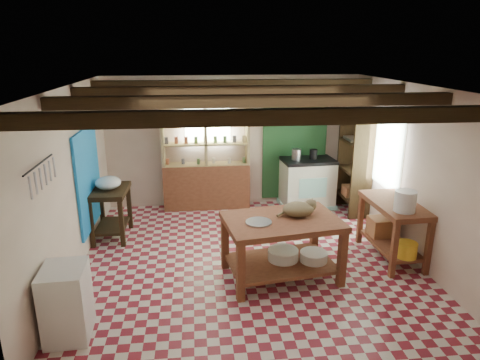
{
  "coord_description": "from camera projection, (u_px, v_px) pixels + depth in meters",
  "views": [
    {
      "loc": [
        -0.75,
        -5.85,
        3.11
      ],
      "look_at": [
        -0.09,
        0.3,
        1.18
      ],
      "focal_mm": 32.0,
      "sensor_mm": 36.0,
      "label": 1
    }
  ],
  "objects": [
    {
      "name": "floor",
      "position": [
        248.0,
        260.0,
        6.55
      ],
      "size": [
        5.0,
        5.0,
        0.02
      ],
      "primitive_type": "cube",
      "color": "maroon",
      "rests_on": "ground"
    },
    {
      "name": "ceiling",
      "position": [
        249.0,
        86.0,
        5.78
      ],
      "size": [
        5.0,
        5.0,
        0.02
      ],
      "primitive_type": "cube",
      "color": "#4B4B50",
      "rests_on": "wall_back"
    },
    {
      "name": "wall_back",
      "position": [
        233.0,
        142.0,
        8.54
      ],
      "size": [
        5.0,
        0.04,
        2.6
      ],
      "primitive_type": "cube",
      "color": "beige",
      "rests_on": "floor"
    },
    {
      "name": "wall_front",
      "position": [
        284.0,
        260.0,
        3.79
      ],
      "size": [
        5.0,
        0.04,
        2.6
      ],
      "primitive_type": "cube",
      "color": "beige",
      "rests_on": "floor"
    },
    {
      "name": "wall_left",
      "position": [
        70.0,
        184.0,
        5.91
      ],
      "size": [
        0.04,
        5.0,
        2.6
      ],
      "primitive_type": "cube",
      "color": "beige",
      "rests_on": "floor"
    },
    {
      "name": "wall_right",
      "position": [
        414.0,
        173.0,
        6.42
      ],
      "size": [
        0.04,
        5.0,
        2.6
      ],
      "primitive_type": "cube",
      "color": "beige",
      "rests_on": "floor"
    },
    {
      "name": "ceiling_beams",
      "position": [
        249.0,
        95.0,
        5.82
      ],
      "size": [
        5.0,
        3.8,
        0.15
      ],
      "primitive_type": "cube",
      "color": "#312211",
      "rests_on": "ceiling"
    },
    {
      "name": "blue_wall_patch",
      "position": [
        88.0,
        179.0,
        6.83
      ],
      "size": [
        0.04,
        1.4,
        1.6
      ],
      "primitive_type": "cube",
      "color": "#1C7FD2",
      "rests_on": "wall_left"
    },
    {
      "name": "green_wall_patch",
      "position": [
        295.0,
        143.0,
        8.65
      ],
      "size": [
        1.3,
        0.04,
        2.3
      ],
      "primitive_type": "cube",
      "color": "#1E4B23",
      "rests_on": "wall_back"
    },
    {
      "name": "window_back",
      "position": [
        208.0,
        123.0,
        8.35
      ],
      "size": [
        0.9,
        0.02,
        0.8
      ],
      "primitive_type": "cube",
      "color": "beige",
      "rests_on": "wall_back"
    },
    {
      "name": "window_right",
      "position": [
        385.0,
        151.0,
        7.34
      ],
      "size": [
        0.02,
        1.3,
        1.2
      ],
      "primitive_type": "cube",
      "color": "beige",
      "rests_on": "wall_right"
    },
    {
      "name": "utensil_rail",
      "position": [
        40.0,
        175.0,
        4.64
      ],
      "size": [
        0.06,
        0.9,
        0.28
      ],
      "primitive_type": "cube",
      "color": "black",
      "rests_on": "wall_left"
    },
    {
      "name": "pot_rack",
      "position": [
        302.0,
        99.0,
        7.98
      ],
      "size": [
        0.86,
        0.12,
        0.36
      ],
      "primitive_type": "cube",
      "color": "black",
      "rests_on": "ceiling"
    },
    {
      "name": "shelving_unit",
      "position": [
        206.0,
        154.0,
        8.36
      ],
      "size": [
        1.7,
        0.34,
        2.2
      ],
      "primitive_type": "cube",
      "color": "tan",
      "rests_on": "floor"
    },
    {
      "name": "tall_rack",
      "position": [
        355.0,
        162.0,
        8.2
      ],
      "size": [
        0.4,
        0.86,
        2.0
      ],
      "primitive_type": "cube",
      "color": "#312211",
      "rests_on": "floor"
    },
    {
      "name": "work_table",
      "position": [
        281.0,
        248.0,
        5.94
      ],
      "size": [
        1.68,
        1.25,
        0.88
      ],
      "primitive_type": "cube",
      "rotation": [
        0.0,
        0.0,
        0.15
      ],
      "color": "brown",
      "rests_on": "floor"
    },
    {
      "name": "stove",
      "position": [
        307.0,
        183.0,
        8.59
      ],
      "size": [
        1.07,
        0.76,
        0.99
      ],
      "primitive_type": "cube",
      "rotation": [
        0.0,
        0.0,
        0.07
      ],
      "color": "beige",
      "rests_on": "floor"
    },
    {
      "name": "prep_table",
      "position": [
        111.0,
        213.0,
        7.19
      ],
      "size": [
        0.61,
        0.87,
        0.87
      ],
      "primitive_type": "cube",
      "rotation": [
        0.0,
        0.0,
        -0.03
      ],
      "color": "#312211",
      "rests_on": "floor"
    },
    {
      "name": "white_cabinet",
      "position": [
        67.0,
        302.0,
        4.71
      ],
      "size": [
        0.49,
        0.58,
        0.84
      ],
      "primitive_type": "cube",
      "rotation": [
        0.0,
        0.0,
        0.05
      ],
      "color": "silver",
      "rests_on": "floor"
    },
    {
      "name": "right_counter",
      "position": [
        392.0,
        230.0,
        6.49
      ],
      "size": [
        0.67,
        1.28,
        0.9
      ],
      "primitive_type": "cube",
      "rotation": [
        0.0,
        0.0,
        0.03
      ],
      "color": "brown",
      "rests_on": "floor"
    },
    {
      "name": "cat",
      "position": [
        298.0,
        209.0,
        5.88
      ],
      "size": [
        0.52,
        0.45,
        0.2
      ],
      "primitive_type": "ellipsoid",
      "rotation": [
        0.0,
        0.0,
        0.33
      ],
      "color": "olive",
      "rests_on": "work_table"
    },
    {
      "name": "steel_tray",
      "position": [
        259.0,
        222.0,
        5.67
      ],
      "size": [
        0.4,
        0.4,
        0.02
      ],
      "primitive_type": "cylinder",
      "rotation": [
        0.0,
        0.0,
        0.15
      ],
      "color": "#A9A9B0",
      "rests_on": "work_table"
    },
    {
      "name": "basin_large",
      "position": [
        283.0,
        255.0,
        6.03
      ],
      "size": [
        0.49,
        0.49,
        0.15
      ],
      "primitive_type": "cylinder",
      "rotation": [
        0.0,
        0.0,
        0.15
      ],
      "color": "silver",
      "rests_on": "work_table"
    },
    {
      "name": "basin_small",
      "position": [
        314.0,
        256.0,
        6.0
      ],
      "size": [
        0.44,
        0.44,
        0.13
      ],
      "primitive_type": "cylinder",
      "rotation": [
        0.0,
        0.0,
        0.15
      ],
      "color": "silver",
      "rests_on": "work_table"
    },
    {
      "name": "kettle_left",
      "position": [
        296.0,
        154.0,
        8.37
      ],
      "size": [
        0.2,
        0.2,
        0.21
      ],
      "primitive_type": "cylinder",
      "rotation": [
        0.0,
        0.0,
        0.07
      ],
      "color": "#A9A9B0",
      "rests_on": "stove"
    },
    {
      "name": "kettle_right",
      "position": [
        313.0,
        154.0,
        8.44
      ],
      "size": [
        0.16,
        0.16,
        0.19
      ],
      "primitive_type": "cylinder",
      "rotation": [
        0.0,
        0.0,
        0.07
      ],
      "color": "black",
      "rests_on": "stove"
    },
    {
      "name": "enamel_bowl",
      "position": [
        108.0,
        183.0,
        7.03
      ],
      "size": [
        0.43,
        0.43,
        0.21
      ],
      "primitive_type": "ellipsoid",
      "rotation": [
        0.0,
        0.0,
        -0.03
      ],
      "color": "silver",
      "rests_on": "prep_table"
    },
    {
      "name": "white_bucket",
      "position": [
        405.0,
        201.0,
        5.97
      ],
      "size": [
        0.31,
        0.31,
        0.3
      ],
      "primitive_type": "cylinder",
      "rotation": [
        0.0,
        0.0,
        0.03
      ],
      "color": "silver",
      "rests_on": "right_counter"
    },
    {
      "name": "wicker_basket",
      "position": [
        383.0,
        226.0,
        6.79
      ],
      "size": [
        0.42,
        0.34,
        0.29
      ],
      "primitive_type": "cube",
      "rotation": [
        0.0,
        0.0,
        0.03
      ],
      "color": "#AA6E44",
      "rests_on": "right_counter"
    },
    {
      "name": "yellow_tub",
      "position": [
        406.0,
        250.0,
        6.09
      ],
      "size": [
        0.31,
        0.31,
        0.22
      ],
      "primitive_type": "cylinder",
      "rotation": [
        0.0,
        0.0,
        0.03
      ],
      "color": "yellow",
      "rests_on": "right_counter"
    }
  ]
}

